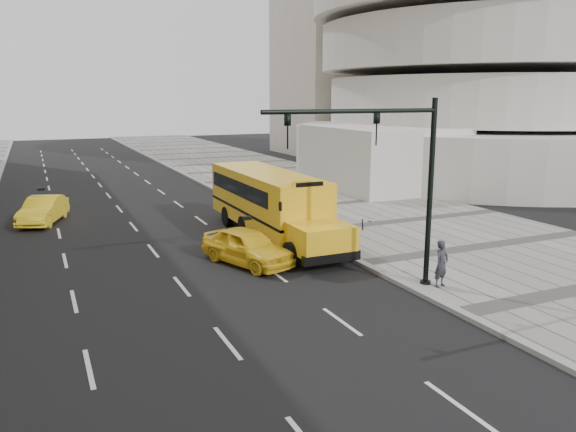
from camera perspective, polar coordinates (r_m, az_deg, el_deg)
name	(u,v)px	position (r m, az deg, el deg)	size (l,w,h in m)	color
ground	(176,248)	(24.78, -11.28, -3.24)	(140.00, 140.00, 0.00)	black
sidewalk_museum	(405,222)	(29.72, 11.83, -0.57)	(12.00, 140.00, 0.15)	gray
curb_museum	(301,233)	(26.68, 1.35, -1.74)	(0.30, 140.00, 0.15)	gray
guggenheim	(449,14)	(54.79, 16.00, 19.09)	(33.20, 42.20, 35.00)	silver
school_bus	(269,199)	(26.05, -1.95, 1.72)	(2.96, 11.56, 3.19)	yellow
taxi_near	(247,246)	(21.92, -4.16, -3.11)	(1.69, 4.19, 1.43)	yellow
taxi_far	(43,210)	(31.57, -23.63, 0.55)	(1.47, 4.21, 1.39)	yellow
pedestrian	(441,264)	(19.53, 15.33, -4.71)	(0.58, 0.38, 1.59)	#2E2D35
traffic_signal	(396,172)	(18.23, 10.89, 4.46)	(6.18, 0.36, 6.40)	black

